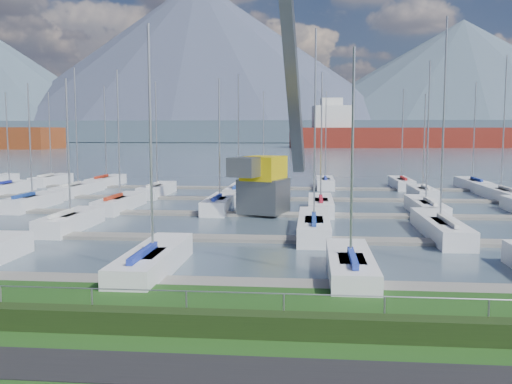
# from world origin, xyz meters

# --- Properties ---
(path) EXTENTS (160.00, 2.00, 0.04)m
(path) POSITION_xyz_m (0.00, -3.00, 0.01)
(path) COLOR black
(path) RESTS_ON grass
(water) EXTENTS (800.00, 540.00, 0.20)m
(water) POSITION_xyz_m (0.00, 260.00, -0.40)
(water) COLOR #455665
(hedge) EXTENTS (80.00, 0.70, 0.70)m
(hedge) POSITION_xyz_m (0.00, -0.40, 0.35)
(hedge) COLOR black
(hedge) RESTS_ON grass
(fence) EXTENTS (80.00, 0.04, 0.04)m
(fence) POSITION_xyz_m (0.00, 0.00, 1.20)
(fence) COLOR gray
(fence) RESTS_ON grass
(foothill) EXTENTS (900.00, 80.00, 12.00)m
(foothill) POSITION_xyz_m (0.00, 330.00, 6.00)
(foothill) COLOR #48596A
(foothill) RESTS_ON water
(mountains) EXTENTS (1190.00, 360.00, 115.00)m
(mountains) POSITION_xyz_m (7.35, 404.62, 46.68)
(mountains) COLOR #485869
(mountains) RESTS_ON water
(docks) EXTENTS (90.00, 41.60, 0.25)m
(docks) POSITION_xyz_m (0.00, 26.00, -0.22)
(docks) COLOR slate
(docks) RESTS_ON water
(crane) EXTENTS (5.55, 13.48, 22.35)m
(crane) POSITION_xyz_m (-0.33, 27.49, 5.33)
(crane) COLOR #575A5E
(crane) RESTS_ON water
(cargo_ship_mid) EXTENTS (107.33, 27.60, 21.50)m
(cargo_ship_mid) POSITION_xyz_m (43.09, 214.04, 3.48)
(cargo_ship_mid) COLOR maroon
(cargo_ship_mid) RESTS_ON water
(sailboat_fleet) EXTENTS (75.86, 49.13, 13.54)m
(sailboat_fleet) POSITION_xyz_m (-0.76, 28.58, 5.43)
(sailboat_fleet) COLOR #1B2198
(sailboat_fleet) RESTS_ON water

